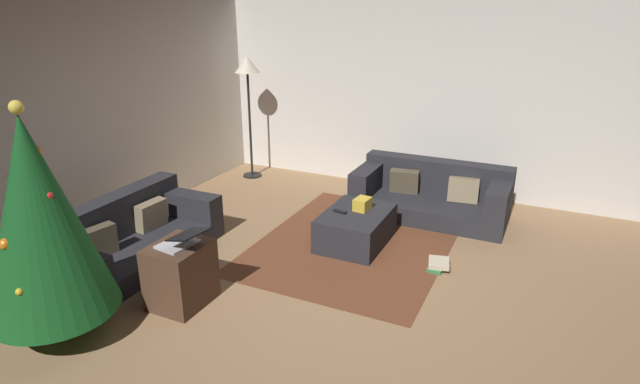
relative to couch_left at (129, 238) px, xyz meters
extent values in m
plane|color=#93704C|center=(0.31, -2.24, -0.25)|extent=(6.40, 6.40, 0.00)
cube|color=silver|center=(0.31, 0.90, 1.05)|extent=(6.40, 0.12, 2.60)
cube|color=silver|center=(3.45, -2.24, 1.05)|extent=(0.12, 6.40, 2.60)
cube|color=#26262B|center=(0.00, -0.09, -0.15)|extent=(1.86, 0.87, 0.21)
cube|color=#26262B|center=(0.00, 0.21, 0.18)|extent=(1.85, 0.25, 0.44)
cube|color=#26262B|center=(0.81, -0.09, 0.10)|extent=(0.25, 0.86, 0.28)
cube|color=#26262B|center=(-0.80, -0.10, 0.10)|extent=(0.25, 0.86, 0.28)
cube|color=#8C7A5B|center=(0.37, 0.02, 0.11)|extent=(0.37, 0.16, 0.31)
cube|color=brown|center=(-0.37, 0.01, 0.11)|extent=(0.38, 0.19, 0.30)
cube|color=#26262B|center=(2.46, -2.52, -0.14)|extent=(0.88, 1.86, 0.22)
cube|color=#26262B|center=(2.78, -2.52, 0.18)|extent=(0.24, 1.86, 0.43)
cube|color=#26262B|center=(2.46, -3.33, 0.13)|extent=(0.88, 0.24, 0.33)
cube|color=#26262B|center=(2.46, -1.71, 0.13)|extent=(0.88, 0.24, 0.33)
cube|color=#8C7A5B|center=(2.58, -2.89, 0.12)|extent=(0.19, 0.38, 0.31)
cube|color=brown|center=(2.58, -2.15, 0.12)|extent=(0.21, 0.38, 0.31)
cube|color=#26262B|center=(1.37, -1.97, -0.07)|extent=(0.91, 0.66, 0.37)
cube|color=gold|center=(1.47, -2.00, 0.18)|extent=(0.21, 0.17, 0.13)
cube|color=black|center=(1.29, -1.81, 0.13)|extent=(0.09, 0.17, 0.02)
cylinder|color=brown|center=(-1.21, -0.45, -0.13)|extent=(0.10, 0.10, 0.25)
cone|color=#144F1E|center=(-1.21, -0.45, 0.78)|extent=(0.97, 0.97, 1.56)
sphere|color=orange|center=(-1.15, -0.48, 1.29)|extent=(0.05, 0.05, 0.05)
sphere|color=#2699E5|center=(-0.86, -0.51, 0.33)|extent=(0.07, 0.07, 0.07)
sphere|color=orange|center=(-1.15, -0.49, 1.27)|extent=(0.06, 0.06, 0.06)
sphere|color=yellow|center=(-1.19, -0.32, 1.11)|extent=(0.07, 0.07, 0.07)
sphere|color=yellow|center=(-1.56, -0.59, 0.37)|extent=(0.05, 0.05, 0.05)
sphere|color=red|center=(-1.21, -0.61, 0.98)|extent=(0.06, 0.06, 0.06)
sphere|color=red|center=(-1.32, -0.20, 0.65)|extent=(0.07, 0.07, 0.07)
sphere|color=orange|center=(-1.48, -0.42, 0.67)|extent=(0.08, 0.08, 0.08)
sphere|color=#F2D84C|center=(-1.21, -0.45, 1.60)|extent=(0.10, 0.10, 0.10)
cube|color=#4C3323|center=(-0.42, -1.02, 0.03)|extent=(0.52, 0.44, 0.57)
cube|color=silver|center=(-0.42, -1.02, 0.33)|extent=(0.34, 0.28, 0.02)
cube|color=black|center=(-0.44, -1.17, 0.46)|extent=(0.34, 0.28, 0.07)
cube|color=#387A47|center=(1.17, -2.93, -0.23)|extent=(0.29, 0.17, 0.04)
cube|color=beige|center=(1.18, -2.94, -0.19)|extent=(0.28, 0.25, 0.05)
cylinder|color=black|center=(2.87, 0.34, -0.24)|extent=(0.28, 0.28, 0.02)
cylinder|color=black|center=(2.87, 0.34, 0.53)|extent=(0.04, 0.04, 1.57)
cone|color=beige|center=(2.87, 0.34, 1.44)|extent=(0.36, 0.36, 0.24)
cube|color=brown|center=(1.37, -1.97, -0.25)|extent=(2.60, 2.00, 0.01)
camera|label=1|loc=(-3.47, -3.82, 2.27)|focal=28.83mm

